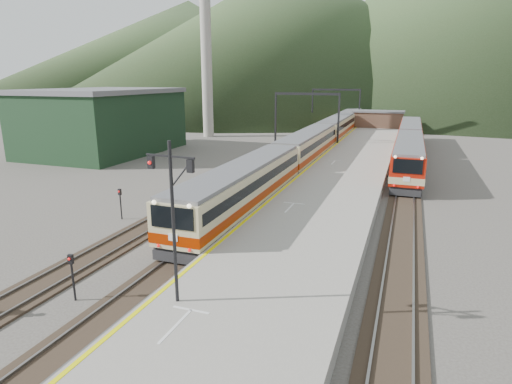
% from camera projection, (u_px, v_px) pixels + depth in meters
% --- Properties ---
extents(track_main, '(2.60, 200.00, 0.23)m').
position_uv_depth(track_main, '(299.00, 168.00, 48.34)').
color(track_main, black).
rests_on(track_main, ground).
extents(track_far, '(2.60, 200.00, 0.23)m').
position_uv_depth(track_far, '(258.00, 166.00, 49.97)').
color(track_far, black).
rests_on(track_far, ground).
extents(track_second, '(2.60, 200.00, 0.23)m').
position_uv_depth(track_second, '(407.00, 176.00, 44.58)').
color(track_second, black).
rests_on(track_second, ground).
extents(platform, '(8.00, 100.00, 1.00)m').
position_uv_depth(platform, '(347.00, 172.00, 44.58)').
color(platform, gray).
rests_on(platform, ground).
extents(gantry_near, '(9.55, 0.25, 8.00)m').
position_uv_depth(gantry_near, '(307.00, 110.00, 61.49)').
color(gantry_near, black).
rests_on(gantry_near, ground).
extents(gantry_far, '(9.55, 0.25, 8.00)m').
position_uv_depth(gantry_far, '(336.00, 101.00, 84.23)').
color(gantry_far, black).
rests_on(gantry_far, ground).
extents(warehouse, '(14.50, 20.50, 8.60)m').
position_uv_depth(warehouse, '(104.00, 121.00, 58.20)').
color(warehouse, black).
rests_on(warehouse, ground).
extents(smokestack, '(1.80, 1.80, 30.00)m').
position_uv_depth(smokestack, '(206.00, 47.00, 71.68)').
color(smokestack, '#9E998E').
rests_on(smokestack, ground).
extents(station_shed, '(9.40, 4.40, 3.10)m').
position_uv_depth(station_shed, '(378.00, 119.00, 80.43)').
color(station_shed, '#523729').
rests_on(station_shed, platform).
extents(hill_a, '(180.00, 180.00, 60.00)m').
position_uv_depth(hill_a, '(296.00, 32.00, 190.13)').
color(hill_a, '#2E4320').
rests_on(hill_a, ground).
extents(hill_b, '(220.00, 220.00, 75.00)m').
position_uv_depth(hill_b, '(462.00, 18.00, 201.75)').
color(hill_b, '#2E4320').
rests_on(hill_b, ground).
extents(hill_d, '(200.00, 200.00, 55.00)m').
position_uv_depth(hill_d, '(190.00, 49.00, 262.35)').
color(hill_d, '#2E4320').
rests_on(hill_d, ground).
extents(main_train, '(3.09, 84.66, 3.77)m').
position_uv_depth(main_train, '(325.00, 135.00, 61.18)').
color(main_train, tan).
rests_on(main_train, track_main).
extents(second_train, '(2.89, 39.38, 3.53)m').
position_uv_depth(second_train, '(409.00, 144.00, 53.74)').
color(second_train, '#A61607').
rests_on(second_train, track_second).
extents(signal_mast, '(2.20, 0.34, 6.68)m').
position_uv_depth(signal_mast, '(173.00, 207.00, 16.67)').
color(signal_mast, black).
rests_on(signal_mast, platform).
extents(short_signal_a, '(0.24, 0.19, 2.27)m').
position_uv_depth(short_signal_a, '(72.00, 271.00, 19.39)').
color(short_signal_a, black).
rests_on(short_signal_a, ground).
extents(short_signal_b, '(0.24, 0.19, 2.27)m').
position_uv_depth(short_signal_b, '(263.00, 166.00, 42.59)').
color(short_signal_b, black).
rests_on(short_signal_b, ground).
extents(short_signal_c, '(0.24, 0.19, 2.27)m').
position_uv_depth(short_signal_c, '(120.00, 200.00, 30.79)').
color(short_signal_c, black).
rests_on(short_signal_c, ground).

